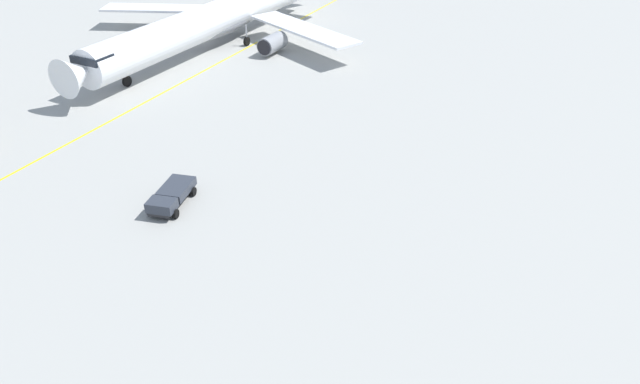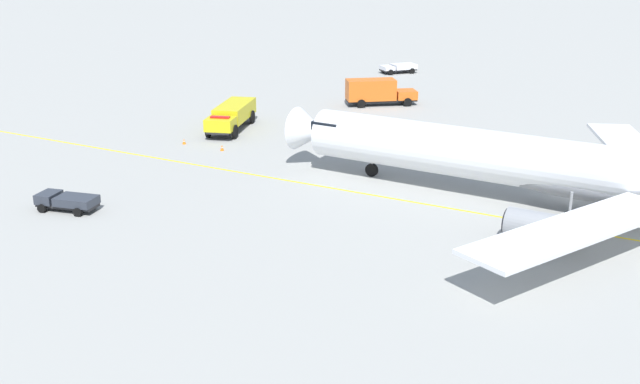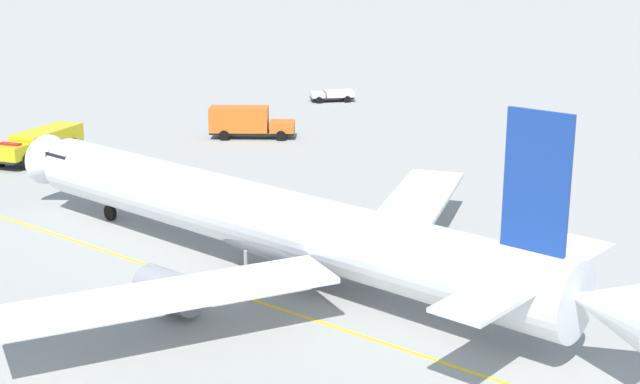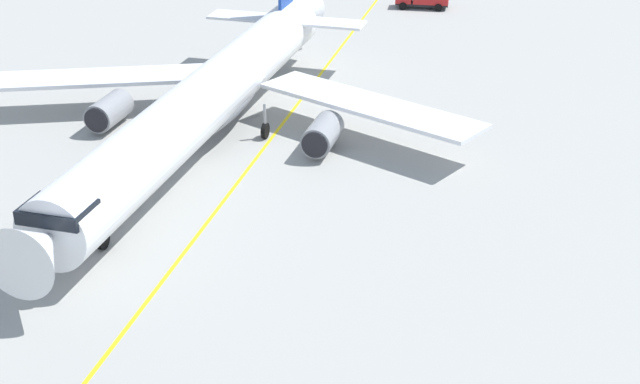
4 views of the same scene
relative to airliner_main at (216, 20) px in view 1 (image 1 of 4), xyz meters
The scene contains 4 objects.
ground_plane 3.89m from the airliner_main, 124.94° to the left, with size 600.00×600.00×0.00m, color #9E9E99.
airliner_main is the anchor object (origin of this frame).
baggage_truck_truck 36.31m from the airliner_main, 110.92° to the right, with size 4.13×4.62×1.22m.
taxiway_centreline 5.89m from the airliner_main, 90.69° to the right, with size 146.11×122.65×0.01m.
Camera 1 is at (-16.41, -71.35, 22.13)m, focal length 32.83 mm.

